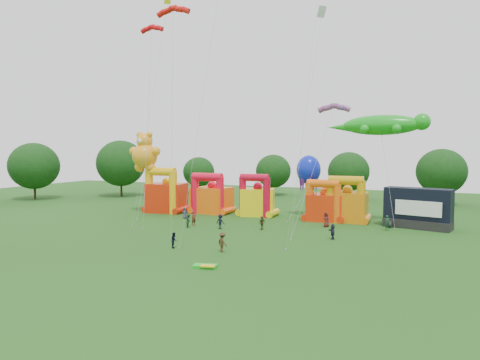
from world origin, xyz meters
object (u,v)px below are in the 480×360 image
at_px(teddy_bear_kite, 142,181).
at_px(gecko_kite, 385,156).
at_px(spectator_0, 185,213).
at_px(spectator_4, 262,223).
at_px(bouncy_castle_0, 166,195).
at_px(bouncy_castle_2, 257,200).
at_px(octopus_kite, 304,185).
at_px(stage_trailer, 418,209).

distance_m(teddy_bear_kite, gecko_kite, 35.45).
xyz_separation_m(spectator_0, spectator_4, (13.26, -3.80, 0.03)).
height_order(gecko_kite, spectator_0, gecko_kite).
bearing_deg(spectator_4, gecko_kite, 154.96).
height_order(bouncy_castle_0, teddy_bear_kite, teddy_bear_kite).
bearing_deg(bouncy_castle_0, bouncy_castle_2, 7.78).
height_order(teddy_bear_kite, spectator_4, teddy_bear_kite).
height_order(bouncy_castle_2, spectator_0, bouncy_castle_2).
height_order(bouncy_castle_0, octopus_kite, octopus_kite).
distance_m(bouncy_castle_2, gecko_kite, 19.53).
height_order(gecko_kite, spectator_4, gecko_kite).
relative_size(bouncy_castle_0, teddy_bear_kite, 0.56).
relative_size(spectator_0, spectator_4, 0.96).
xyz_separation_m(bouncy_castle_2, gecko_kite, (18.31, -0.62, 6.77)).
bearing_deg(stage_trailer, bouncy_castle_2, 175.77).
height_order(bouncy_castle_2, gecko_kite, gecko_kite).
bearing_deg(bouncy_castle_0, spectator_4, -23.57).
distance_m(bouncy_castle_2, teddy_bear_kite, 17.80).
bearing_deg(bouncy_castle_0, stage_trailer, 0.57).
xyz_separation_m(bouncy_castle_0, spectator_0, (6.16, -4.67, -1.91)).
relative_size(teddy_bear_kite, octopus_kite, 1.40).
height_order(bouncy_castle_0, stage_trailer, bouncy_castle_0).
xyz_separation_m(teddy_bear_kite, spectator_4, (21.03, -4.47, -4.42)).
bearing_deg(bouncy_castle_2, bouncy_castle_0, -172.22).
relative_size(bouncy_castle_0, octopus_kite, 0.78).
distance_m(stage_trailer, octopus_kite, 16.16).
relative_size(teddy_bear_kite, gecko_kite, 0.87).
bearing_deg(spectator_4, spectator_0, -76.71).
bearing_deg(gecko_kite, octopus_kite, 168.93).
distance_m(bouncy_castle_0, gecko_kite, 33.86).
bearing_deg(octopus_kite, bouncy_castle_2, -166.71).
bearing_deg(gecko_kite, spectator_4, -144.33).
bearing_deg(teddy_bear_kite, bouncy_castle_2, 20.10).
bearing_deg(bouncy_castle_0, gecko_kite, 2.45).
distance_m(octopus_kite, spectator_0, 18.12).
bearing_deg(spectator_0, stage_trailer, 5.60).
xyz_separation_m(stage_trailer, spectator_0, (-31.26, -5.04, -1.66)).
xyz_separation_m(stage_trailer, spectator_4, (-18.00, -8.84, -1.63)).
bearing_deg(bouncy_castle_0, teddy_bear_kite, -111.87).
distance_m(bouncy_castle_0, spectator_4, 21.28).
bearing_deg(bouncy_castle_2, spectator_4, -66.68).
height_order(bouncy_castle_0, spectator_0, bouncy_castle_0).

